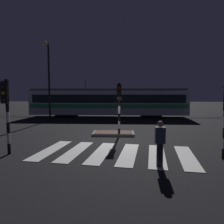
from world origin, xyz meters
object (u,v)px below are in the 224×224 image
Objects in this scene: traffic_light_corner_near_left at (6,105)px; pedestrian_waiting_at_kerb at (160,143)px; traffic_light_median_centre at (119,101)px; tram at (108,102)px; street_lamp_trackside_left at (48,72)px.

pedestrian_waiting_at_kerb is at bearing -10.62° from traffic_light_corner_near_left.
traffic_light_median_centre is at bearing 41.66° from traffic_light_corner_near_left.
tram reaches higher than pedestrian_waiting_at_kerb.
street_lamp_trackside_left is (-2.23, 11.47, 2.57)m from traffic_light_corner_near_left.
tram is at bearing 33.04° from street_lamp_trackside_left.
traffic_light_median_centre is 10.38m from street_lamp_trackside_left.
traffic_light_corner_near_left is at bearing 169.38° from pedestrian_waiting_at_kerb.
traffic_light_corner_near_left is 0.44× the size of street_lamp_trackside_left.
traffic_light_median_centre is 0.19× the size of tram.
pedestrian_waiting_at_kerb is (6.46, -1.21, -1.32)m from traffic_light_corner_near_left.
traffic_light_corner_near_left reaches higher than pedestrian_waiting_at_kerb.
tram is (5.62, 3.66, -3.02)m from street_lamp_trackside_left.
tram reaches higher than traffic_light_corner_near_left.
pedestrian_waiting_at_kerb is (1.62, -5.51, -1.35)m from traffic_light_median_centre.
traffic_light_median_centre is 10.92m from tram.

